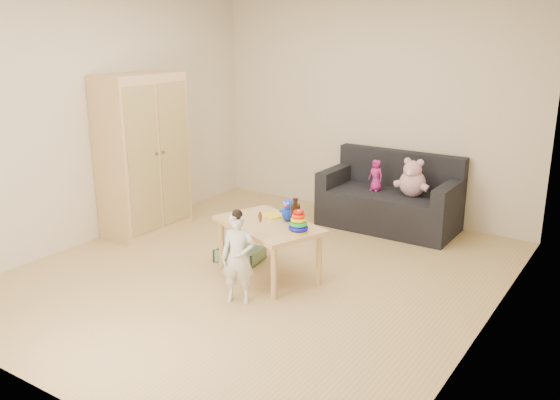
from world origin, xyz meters
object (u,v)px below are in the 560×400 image
Objects in this scene: play_table at (268,250)px; toddler at (238,259)px; wardrobe at (143,155)px; sofa at (388,210)px.

toddler reaches higher than play_table.
wardrobe is 2.17m from toddler.
sofa is at bearing 79.04° from play_table.
wardrobe is at bearing 132.56° from toddler.
toddler is at bearing -23.95° from wardrobe.
toddler is (-0.27, -2.42, 0.17)m from sofa.
play_table is (-0.36, -1.85, 0.04)m from sofa.
play_table is at bearing 75.58° from toddler.
toddler is at bearing -80.93° from play_table.
wardrobe is 2.78m from sofa.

